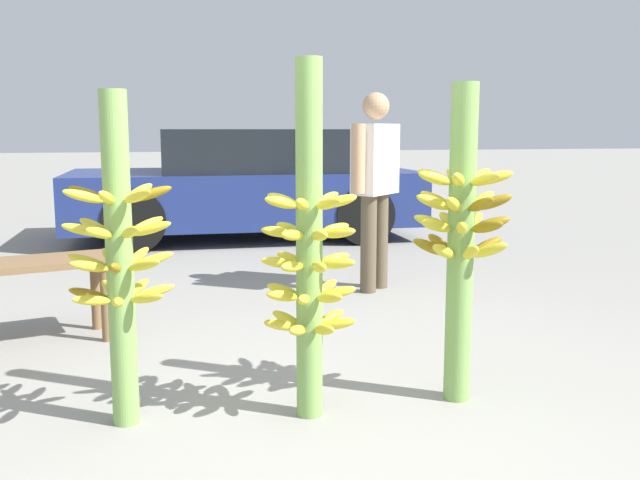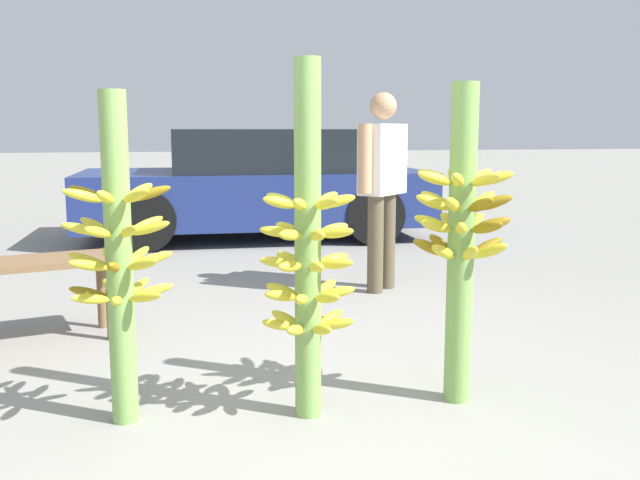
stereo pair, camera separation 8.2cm
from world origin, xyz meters
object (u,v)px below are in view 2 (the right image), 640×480
at_px(parked_car, 258,184).
at_px(banana_stalk_right, 461,235).
at_px(banana_stalk_left, 119,256).
at_px(vendor_person, 382,176).
at_px(banana_stalk_center, 308,249).

bearing_deg(parked_car, banana_stalk_right, -175.95).
bearing_deg(banana_stalk_left, parked_car, 76.30).
height_order(banana_stalk_left, vendor_person, vendor_person).
bearing_deg(banana_stalk_center, banana_stalk_right, 1.85).
bearing_deg(banana_stalk_right, banana_stalk_left, 176.95).
xyz_separation_m(banana_stalk_left, vendor_person, (1.88, 2.26, 0.17)).
distance_m(banana_stalk_right, vendor_person, 2.37).
bearing_deg(vendor_person, banana_stalk_right, -143.28).
height_order(banana_stalk_center, banana_stalk_right, banana_stalk_center).
relative_size(banana_stalk_right, parked_car, 0.37).
distance_m(banana_stalk_left, banana_stalk_right, 1.54).
bearing_deg(banana_stalk_center, banana_stalk_left, 172.55).
bearing_deg(banana_stalk_left, banana_stalk_center, -7.45).
height_order(banana_stalk_right, parked_car, banana_stalk_right).
height_order(vendor_person, parked_car, vendor_person).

